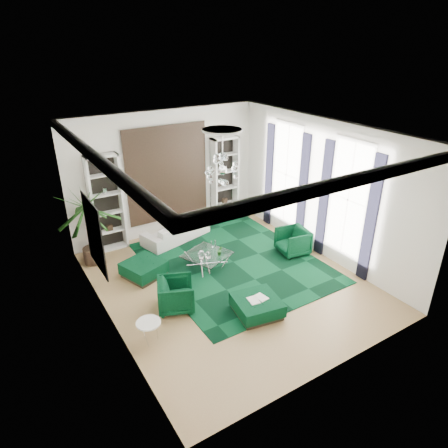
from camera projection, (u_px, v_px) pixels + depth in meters
floor at (229, 282)px, 10.13m from camera, size 6.00×7.00×0.02m
ceiling at (230, 131)px, 8.50m from camera, size 6.00×7.00×0.02m
wall_back at (167, 173)px, 12.01m from camera, size 6.00×0.02×3.80m
wall_front at (343, 284)px, 6.62m from camera, size 6.00×0.02×3.80m
wall_left at (101, 245)px, 7.87m from camera, size 0.02×7.00×3.80m
wall_right at (323, 189)px, 10.76m from camera, size 0.02×7.00×3.80m
crown_molding at (230, 136)px, 8.55m from camera, size 6.00×7.00×0.18m
ceiling_medallion at (222, 130)px, 8.75m from camera, size 0.90×0.90×0.05m
tapestry at (167, 174)px, 11.97m from camera, size 2.50×0.06×2.80m
shelving_left at (107, 204)px, 11.14m from camera, size 0.90×0.38×2.80m
shelving_right at (225, 180)px, 13.00m from camera, size 0.90×0.38×2.80m
painting at (95, 235)px, 8.38m from camera, size 0.04×1.30×1.60m
window_near at (348, 200)px, 10.06m from camera, size 0.03×1.10×2.90m
curtain_near_a at (371, 220)px, 9.55m from camera, size 0.07×0.30×3.25m
curtain_near_b at (324, 200)px, 10.75m from camera, size 0.07×0.30×3.25m
window_far at (286, 174)px, 11.90m from camera, size 0.03×1.10×2.90m
curtain_far_a at (303, 190)px, 11.39m from camera, size 0.07×0.30×3.25m
curtain_far_b at (269, 176)px, 12.59m from camera, size 0.07×0.30×3.25m
rug at (233, 262)px, 10.96m from camera, size 4.20×5.00×0.02m
sofa at (176, 230)px, 12.09m from camera, size 2.25×1.34×0.62m
armchair_left at (176, 294)px, 8.98m from camera, size 1.05×1.04×0.73m
armchair_right at (293, 241)px, 11.30m from camera, size 0.93×0.91×0.74m
coffee_table at (207, 260)px, 10.73m from camera, size 1.39×1.39×0.37m
ottoman_side at (144, 269)px, 10.27m from camera, size 1.18×1.18×0.41m
ottoman_front at (257, 306)px, 8.87m from camera, size 1.11×1.11×0.39m
book at (257, 299)px, 8.78m from camera, size 0.44×0.29×0.03m
side_table at (149, 332)px, 8.02m from camera, size 0.64×0.64×0.48m
palm at (87, 218)px, 10.40m from camera, size 2.03×2.03×2.69m
chandelier at (222, 170)px, 9.15m from camera, size 1.08×1.08×0.78m
table_plant at (220, 251)px, 10.55m from camera, size 0.18×0.17×0.26m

